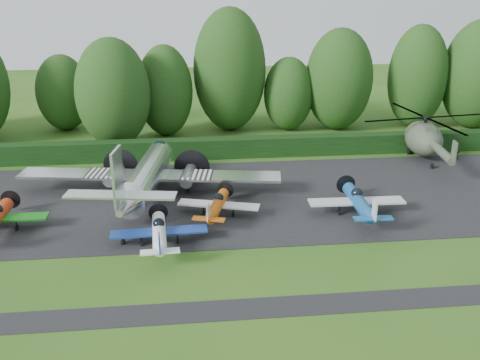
{
  "coord_description": "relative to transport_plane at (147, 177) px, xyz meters",
  "views": [
    {
      "loc": [
        -1.69,
        -31.16,
        17.41
      ],
      "look_at": [
        2.44,
        7.7,
        2.5
      ],
      "focal_mm": 40.0,
      "sensor_mm": 36.0,
      "label": 1
    }
  ],
  "objects": [
    {
      "name": "ground",
      "position": [
        5.0,
        -10.64,
        -1.99
      ],
      "size": [
        160.0,
        160.0,
        0.0
      ],
      "primitive_type": "plane",
      "color": "#225116",
      "rests_on": "ground"
    },
    {
      "name": "apron",
      "position": [
        5.0,
        -0.64,
        -1.98
      ],
      "size": [
        70.0,
        18.0,
        0.01
      ],
      "primitive_type": "cube",
      "color": "black",
      "rests_on": "ground"
    },
    {
      "name": "taxiway_verge",
      "position": [
        5.0,
        -16.64,
        -1.99
      ],
      "size": [
        70.0,
        2.0,
        0.0
      ],
      "primitive_type": "cube",
      "color": "black",
      "rests_on": "ground"
    },
    {
      "name": "hedgerow",
      "position": [
        5.0,
        10.36,
        -1.99
      ],
      "size": [
        90.0,
        1.6,
        2.0
      ],
      "primitive_type": "cube",
      "color": "black",
      "rests_on": "ground"
    },
    {
      "name": "transport_plane",
      "position": [
        0.0,
        0.0,
        0.0
      ],
      "size": [
        22.25,
        17.06,
        7.13
      ],
      "rotation": [
        0.0,
        0.0,
        0.15
      ],
      "color": "white",
      "rests_on": "ground"
    },
    {
      "name": "light_plane_white",
      "position": [
        1.28,
        -8.61,
        -0.92
      ],
      "size": [
        6.66,
        7.0,
        2.56
      ],
      "rotation": [
        0.0,
        0.0,
        -0.06
      ],
      "color": "white",
      "rests_on": "ground"
    },
    {
      "name": "light_plane_orange",
      "position": [
        5.55,
        -4.24,
        -0.97
      ],
      "size": [
        6.34,
        6.67,
        2.44
      ],
      "rotation": [
        0.0,
        0.0,
        0.28
      ],
      "color": "#BD520B",
      "rests_on": "ground"
    },
    {
      "name": "light_plane_blue",
      "position": [
        16.39,
        -5.18,
        -0.79
      ],
      "size": [
        7.47,
        7.86,
        2.87
      ],
      "rotation": [
        0.0,
        0.0,
        0.03
      ],
      "color": "#164D89",
      "rests_on": "ground"
    },
    {
      "name": "helicopter",
      "position": [
        27.41,
        8.11,
        0.32
      ],
      "size": [
        13.32,
        15.6,
        4.29
      ],
      "rotation": [
        0.0,
        0.0,
        0.13
      ],
      "color": "#384031",
      "rests_on": "ground"
    },
    {
      "name": "tree_0",
      "position": [
        31.32,
        19.93,
        4.15
      ],
      "size": [
        6.99,
        6.99,
        12.31
      ],
      "color": "black",
      "rests_on": "ground"
    },
    {
      "name": "tree_2",
      "position": [
        -4.18,
        15.48,
        3.84
      ],
      "size": [
        7.92,
        7.92,
        11.67
      ],
      "color": "black",
      "rests_on": "ground"
    },
    {
      "name": "tree_3",
      "position": [
        15.68,
        20.15,
        2.36
      ],
      "size": [
        5.9,
        5.9,
        8.73
      ],
      "color": "black",
      "rests_on": "ground"
    },
    {
      "name": "tree_6",
      "position": [
        1.19,
        19.27,
        3.21
      ],
      "size": [
        6.3,
        6.3,
        10.43
      ],
      "color": "black",
      "rests_on": "ground"
    },
    {
      "name": "tree_7",
      "position": [
        -10.95,
        22.96,
        2.51
      ],
      "size": [
        6.27,
        6.27,
        9.02
      ],
      "color": "black",
      "rests_on": "ground"
    },
    {
      "name": "tree_8",
      "position": [
        8.75,
        20.94,
        5.16
      ],
      "size": [
        8.51,
        8.51,
        14.33
      ],
      "color": "black",
      "rests_on": "ground"
    },
    {
      "name": "tree_9",
      "position": [
        38.3,
        18.85,
        4.46
      ],
      "size": [
        8.4,
        8.4,
        12.92
      ],
      "color": "black",
      "rests_on": "ground"
    },
    {
      "name": "tree_11",
      "position": [
        21.66,
        19.91,
        4.0
      ],
      "size": [
        7.91,
        7.91,
        12.0
      ],
      "color": "black",
      "rests_on": "ground"
    }
  ]
}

